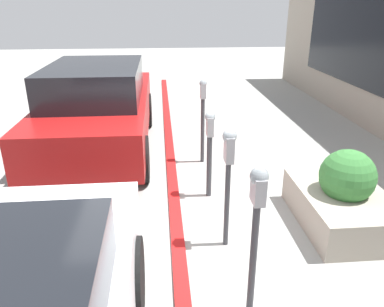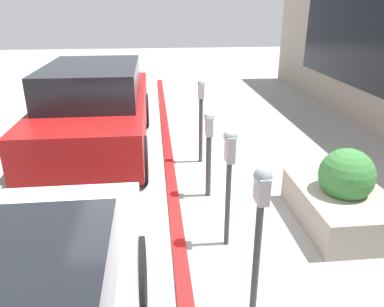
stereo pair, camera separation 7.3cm
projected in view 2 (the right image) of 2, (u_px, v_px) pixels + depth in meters
The scene contains 8 objects.
ground_plane at pixel (182, 218), 5.04m from camera, with size 40.00×40.00×0.00m, color #999993.
curb_strip at pixel (176, 217), 5.03m from camera, with size 19.00×0.16×0.04m.
parking_meter_nearest at pixel (260, 218), 3.01m from camera, with size 0.18×0.15×1.54m.
parking_meter_second at pixel (229, 163), 4.11m from camera, with size 0.18×0.15×1.45m.
parking_meter_middle at pixel (209, 142), 5.31m from camera, with size 0.17×0.15×1.30m.
parking_meter_fourth at pixel (201, 110), 6.46m from camera, with size 0.14×0.12×1.49m.
planter_box at pixel (343, 197), 4.81m from camera, with size 1.56×1.07×1.02m.
parked_car_middle at pixel (96, 107), 6.97m from camera, with size 4.74×1.88×1.68m.
Camera 2 is at (-4.34, 0.31, 2.70)m, focal length 35.00 mm.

